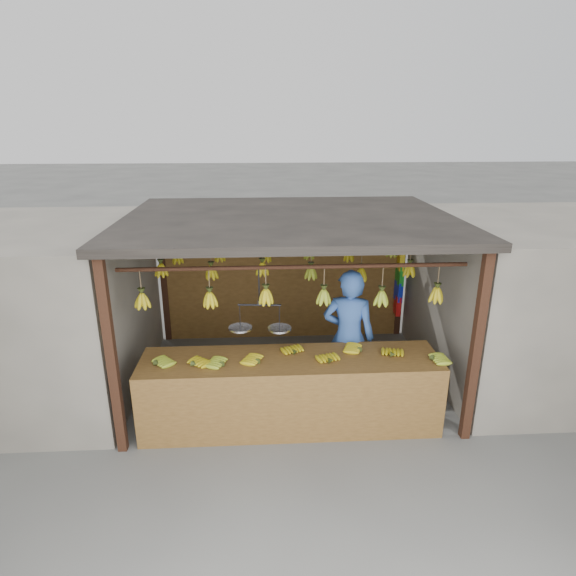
{
  "coord_description": "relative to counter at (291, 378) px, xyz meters",
  "views": [
    {
      "loc": [
        -0.38,
        -6.22,
        3.55
      ],
      "look_at": [
        0.0,
        0.3,
        1.3
      ],
      "focal_mm": 30.0,
      "sensor_mm": 36.0,
      "label": 1
    }
  ],
  "objects": [
    {
      "name": "counter",
      "position": [
        0.0,
        0.0,
        0.0
      ],
      "size": [
        3.57,
        0.81,
        0.96
      ],
      "color": "brown",
      "rests_on": "ground"
    },
    {
      "name": "neighbor_left",
      "position": [
        -3.55,
        1.23,
        0.44
      ],
      "size": [
        3.0,
        3.0,
        2.3
      ],
      "primitive_type": "cube",
      "color": "slate",
      "rests_on": "ground"
    },
    {
      "name": "hanging_bananas",
      "position": [
        0.05,
        1.25,
        0.91
      ],
      "size": [
        3.58,
        2.25,
        0.4
      ],
      "color": "gold",
      "rests_on": "ground"
    },
    {
      "name": "vendor",
      "position": [
        0.78,
        0.63,
        0.21
      ],
      "size": [
        0.76,
        0.6,
        1.83
      ],
      "primitive_type": "imported",
      "rotation": [
        0.0,
        0.0,
        2.88
      ],
      "color": "#3359A5",
      "rests_on": "ground"
    },
    {
      "name": "ground",
      "position": [
        0.05,
        1.23,
        -0.71
      ],
      "size": [
        80.0,
        80.0,
        0.0
      ],
      "primitive_type": "plane",
      "color": "#5B5B57"
    },
    {
      "name": "neighbor_right",
      "position": [
        3.65,
        1.23,
        0.44
      ],
      "size": [
        3.0,
        3.0,
        2.3
      ],
      "primitive_type": "cube",
      "color": "slate",
      "rests_on": "ground"
    },
    {
      "name": "balance_scale",
      "position": [
        -0.36,
        0.23,
        0.58
      ],
      "size": [
        0.73,
        0.31,
        0.76
      ],
      "color": "black",
      "rests_on": "ground"
    },
    {
      "name": "stall",
      "position": [
        0.05,
        1.56,
        1.26
      ],
      "size": [
        4.3,
        3.3,
        2.4
      ],
      "color": "black",
      "rests_on": "ground"
    },
    {
      "name": "bag_bundles",
      "position": [
        1.99,
        2.58,
        0.29
      ],
      "size": [
        0.08,
        0.26,
        1.14
      ],
      "color": "yellow",
      "rests_on": "ground"
    }
  ]
}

